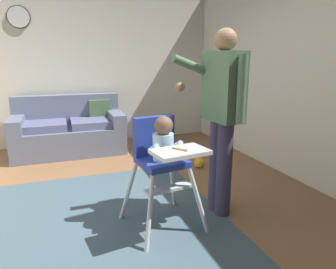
# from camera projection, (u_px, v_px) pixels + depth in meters

# --- Properties ---
(ground) EXTENTS (6.06, 7.24, 0.10)m
(ground) POSITION_uv_depth(u_px,v_px,m) (114.00, 225.00, 2.72)
(ground) COLOR #8D613E
(wall_far) EXTENTS (5.26, 0.06, 2.55)m
(wall_far) POSITION_uv_depth(u_px,v_px,m) (80.00, 67.00, 5.01)
(wall_far) COLOR silver
(wall_far) RESTS_ON ground
(wall_right) EXTENTS (0.06, 6.24, 2.55)m
(wall_right) POSITION_uv_depth(u_px,v_px,m) (304.00, 71.00, 3.42)
(wall_right) COLOR silver
(wall_right) RESTS_ON ground
(area_rug) EXTENTS (2.16, 2.51, 0.01)m
(area_rug) POSITION_uv_depth(u_px,v_px,m) (103.00, 227.00, 2.60)
(area_rug) COLOR #435A66
(area_rug) RESTS_ON ground
(couch) EXTENTS (1.62, 0.86, 0.86)m
(couch) POSITION_uv_depth(u_px,v_px,m) (70.00, 131.00, 4.67)
(couch) COLOR slate
(couch) RESTS_ON ground
(high_chair) EXTENTS (0.69, 0.79, 0.97)m
(high_chair) POSITION_uv_depth(u_px,v_px,m) (162.00, 151.00, 2.48)
(high_chair) COLOR silver
(high_chair) RESTS_ON ground
(adult_standing) EXTENTS (0.54, 0.50, 1.65)m
(adult_standing) POSITION_uv_depth(u_px,v_px,m) (222.00, 114.00, 2.65)
(adult_standing) COLOR #3C3854
(adult_standing) RESTS_ON ground
(toy_ball) EXTENTS (0.14, 0.14, 0.14)m
(toy_ball) POSITION_uv_depth(u_px,v_px,m) (199.00, 162.00, 4.03)
(toy_ball) COLOR gold
(toy_ball) RESTS_ON ground
(wall_clock) EXTENTS (0.33, 0.04, 0.33)m
(wall_clock) POSITION_uv_depth(u_px,v_px,m) (19.00, 17.00, 4.52)
(wall_clock) COLOR white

